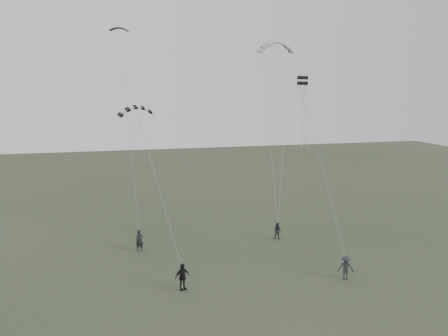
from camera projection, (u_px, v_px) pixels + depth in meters
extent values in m
plane|color=#37402A|center=(224.00, 274.00, 32.07)|extent=(140.00, 140.00, 0.00)
imported|color=black|center=(140.00, 241.00, 36.50)|extent=(0.71, 0.50, 1.82)
imported|color=#25252A|center=(278.00, 231.00, 39.48)|extent=(0.92, 0.86, 1.51)
imported|color=black|center=(182.00, 277.00, 29.39)|extent=(1.18, 0.84, 1.86)
imported|color=#2C2C31|center=(346.00, 268.00, 30.99)|extent=(1.31, 1.06, 1.77)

